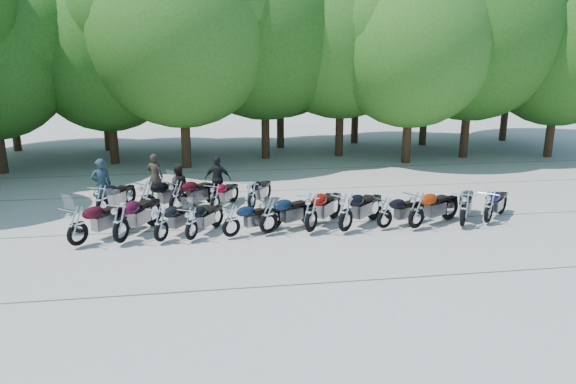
{
  "coord_description": "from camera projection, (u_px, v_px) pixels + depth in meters",
  "views": [
    {
      "loc": [
        -2.34,
        -14.03,
        5.17
      ],
      "look_at": [
        0.0,
        1.5,
        1.1
      ],
      "focal_mm": 32.0,
      "sensor_mm": 36.0,
      "label": 1
    }
  ],
  "objects": [
    {
      "name": "motorcycle_3",
      "position": [
        191.0,
        223.0,
        14.86
      ],
      "size": [
        1.59,
        2.1,
        1.17
      ],
      "primitive_type": null,
      "rotation": [
        0.0,
        0.0,
        2.61
      ],
      "color": "black",
      "rests_on": "ground"
    },
    {
      "name": "tree_2",
      "position": [
        106.0,
        56.0,
        24.98
      ],
      "size": [
        7.31,
        7.31,
        8.97
      ],
      "color": "#3A2614",
      "rests_on": "ground"
    },
    {
      "name": "rider_0",
      "position": [
        102.0,
        185.0,
        17.75
      ],
      "size": [
        0.81,
        0.68,
        1.89
      ],
      "primitive_type": "imported",
      "rotation": [
        0.0,
        0.0,
        3.53
      ],
      "color": "#1C333B",
      "rests_on": "ground"
    },
    {
      "name": "motorcycle_13",
      "position": [
        147.0,
        197.0,
        17.24
      ],
      "size": [
        2.2,
        2.27,
        1.37
      ],
      "primitive_type": null,
      "rotation": [
        0.0,
        0.0,
        2.39
      ],
      "color": "black",
      "rests_on": "ground"
    },
    {
      "name": "motorcycle_7",
      "position": [
        346.0,
        211.0,
        15.53
      ],
      "size": [
        2.33,
        2.27,
        1.41
      ],
      "primitive_type": null,
      "rotation": [
        0.0,
        0.0,
        2.33
      ],
      "color": "black",
      "rests_on": "ground"
    },
    {
      "name": "motorcycle_9",
      "position": [
        417.0,
        209.0,
        15.83
      ],
      "size": [
        2.48,
        1.86,
        1.38
      ],
      "primitive_type": null,
      "rotation": [
        0.0,
        0.0,
        2.09
      ],
      "color": "maroon",
      "rests_on": "ground"
    },
    {
      "name": "tree_7",
      "position": [
        473.0,
        35.0,
        26.36
      ],
      "size": [
        8.79,
        8.79,
        10.79
      ],
      "color": "#3A2614",
      "rests_on": "ground"
    },
    {
      "name": "motorcycle_4",
      "position": [
        231.0,
        220.0,
        15.11
      ],
      "size": [
        2.13,
        1.48,
        1.17
      ],
      "primitive_type": null,
      "rotation": [
        0.0,
        0.0,
        2.03
      ],
      "color": "black",
      "rests_on": "ground"
    },
    {
      "name": "motorcycle_2",
      "position": [
        161.0,
        223.0,
        14.71
      ],
      "size": [
        1.7,
        2.21,
        1.23
      ],
      "primitive_type": null,
      "rotation": [
        0.0,
        0.0,
        2.59
      ],
      "color": "black",
      "rests_on": "ground"
    },
    {
      "name": "tree_11",
      "position": [
        182.0,
        53.0,
        28.87
      ],
      "size": [
        7.56,
        7.56,
        9.28
      ],
      "color": "#3A2614",
      "rests_on": "ground"
    },
    {
      "name": "tree_5",
      "position": [
        342.0,
        32.0,
        26.72
      ],
      "size": [
        9.04,
        9.04,
        11.1
      ],
      "color": "#3A2614",
      "rests_on": "ground"
    },
    {
      "name": "tree_3",
      "position": [
        180.0,
        34.0,
        23.72
      ],
      "size": [
        8.7,
        8.7,
        10.67
      ],
      "color": "#3A2614",
      "rests_on": "ground"
    },
    {
      "name": "motorcycle_8",
      "position": [
        385.0,
        212.0,
        15.89
      ],
      "size": [
        2.17,
        1.43,
        1.18
      ],
      "primitive_type": null,
      "rotation": [
        0.0,
        0.0,
        1.99
      ],
      "color": "black",
      "rests_on": "ground"
    },
    {
      "name": "motorcycle_14",
      "position": [
        177.0,
        196.0,
        17.45
      ],
      "size": [
        2.23,
        2.15,
        1.34
      ],
      "primitive_type": null,
      "rotation": [
        0.0,
        0.0,
        2.32
      ],
      "color": "#34070D",
      "rests_on": "ground"
    },
    {
      "name": "rider_3",
      "position": [
        155.0,
        176.0,
        19.39
      ],
      "size": [
        0.75,
        0.63,
        1.75
      ],
      "primitive_type": "imported",
      "rotation": [
        0.0,
        0.0,
        2.75
      ],
      "color": "#2A241C",
      "rests_on": "ground"
    },
    {
      "name": "motorcycle_1",
      "position": [
        120.0,
        221.0,
        14.57
      ],
      "size": [
        1.73,
        2.66,
        1.45
      ],
      "primitive_type": null,
      "rotation": [
        0.0,
        0.0,
        2.73
      ],
      "color": "#3C0820",
      "rests_on": "ground"
    },
    {
      "name": "tree_14",
      "position": [
        428.0,
        48.0,
        30.55
      ],
      "size": [
        8.02,
        8.02,
        9.84
      ],
      "color": "#3A2614",
      "rests_on": "ground"
    },
    {
      "name": "tree_6",
      "position": [
        412.0,
        46.0,
        25.06
      ],
      "size": [
        8.0,
        8.0,
        9.82
      ],
      "color": "#3A2614",
      "rests_on": "ground"
    },
    {
      "name": "motorcycle_0",
      "position": [
        77.0,
        225.0,
        14.36
      ],
      "size": [
        2.07,
        2.33,
        1.36
      ],
      "primitive_type": null,
      "rotation": [
        0.0,
        0.0,
        2.47
      ],
      "color": "#3B0814",
      "rests_on": "ground"
    },
    {
      "name": "tree_13",
      "position": [
        357.0,
        45.0,
        31.25
      ],
      "size": [
        8.31,
        8.31,
        10.2
      ],
      "color": "#3A2614",
      "rests_on": "ground"
    },
    {
      "name": "tree_12",
      "position": [
        280.0,
        49.0,
        29.66
      ],
      "size": [
        7.88,
        7.88,
        9.67
      ],
      "color": "#3A2614",
      "rests_on": "ground"
    },
    {
      "name": "motorcycle_12",
      "position": [
        102.0,
        199.0,
        17.16
      ],
      "size": [
        1.54,
        2.28,
        1.24
      ],
      "primitive_type": null,
      "rotation": [
        0.0,
        0.0,
        2.7
      ],
      "color": "black",
      "rests_on": "ground"
    },
    {
      "name": "ground",
      "position": [
        296.0,
        241.0,
        15.07
      ],
      "size": [
        90.0,
        90.0,
        0.0
      ],
      "primitive_type": "plane",
      "color": "gray",
      "rests_on": "ground"
    },
    {
      "name": "motorcycle_5",
      "position": [
        269.0,
        215.0,
        15.39
      ],
      "size": [
        2.35,
        1.79,
        1.31
      ],
      "primitive_type": null,
      "rotation": [
        0.0,
        0.0,
        2.11
      ],
      "color": "black",
      "rests_on": "ground"
    },
    {
      "name": "tree_4",
      "position": [
        264.0,
        30.0,
        26.01
      ],
      "size": [
        9.13,
        9.13,
        11.2
      ],
      "color": "#3A2614",
      "rests_on": "ground"
    },
    {
      "name": "motorcycle_6",
      "position": [
        311.0,
        211.0,
        15.48
      ],
      "size": [
        2.13,
        2.5,
        1.44
      ],
      "primitive_type": null,
      "rotation": [
        0.0,
        0.0,
        2.51
      ],
      "color": "#7C0B04",
      "rests_on": "ground"
    },
    {
      "name": "tree_8",
      "position": [
        560.0,
        53.0,
        26.71
      ],
      "size": [
        7.53,
        7.53,
        9.25
      ],
      "color": "#3A2614",
      "rests_on": "ground"
    },
    {
      "name": "tree_10",
      "position": [
        101.0,
        50.0,
        28.69
      ],
      "size": [
        7.78,
        7.78,
        9.55
      ],
      "color": "#3A2614",
      "rests_on": "ground"
    },
    {
      "name": "tree_15",
      "position": [
        514.0,
        29.0,
        32.0
      ],
      "size": [
        9.67,
        9.67,
        11.86
      ],
      "color": "#3A2614",
      "rests_on": "ground"
    },
    {
      "name": "rider_2",
      "position": [
        218.0,
        179.0,
        19.2
      ],
      "size": [
        1.05,
        0.62,
        1.67
      ],
      "primitive_type": "imported",
      "rotation": [
        0.0,
        0.0,
        2.91
      ],
      "color": "black",
      "rests_on": "ground"
    },
    {
      "name": "motorcycle_15",
      "position": [
        215.0,
        197.0,
        17.71
      ],
      "size": [
        1.51,
        2.09,
        1.15
      ],
      "primitive_type": null,
      "rotation": [
        0.0,
        0.0,
        2.65
      ],
      "color": "maroon",
      "rests_on": "ground"
    },
    {
      "name": "tree_9",
      "position": [
        5.0,
        53.0,
        28.56
      ],
      "size": [
        7.59,
        7.59,
        9.32
      ],
      "color": "#3A2614",
      "rests_on": "ground"
    },
    {
      "name": "motorcycle_11",
      "position": [
        489.0,
        206.0,
        16.4
      ],
      "size": [
        2.05,
        2.03,
        1.25
      ],
      "primitive_type": null,
      "rotation": [
        0.0,
        0.0,
        2.35
      ],
      "color": "#0C0F38",
      "rests_on": "ground"
    },
    {
      "name": "rider_1",
      "position": [
        178.0,
        186.0,
        18.21
      ],
      "size": [
        0.82,
        0.66,
        1.59
      ],
      "primitive_type": "imported",
      "rotation": [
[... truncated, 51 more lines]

